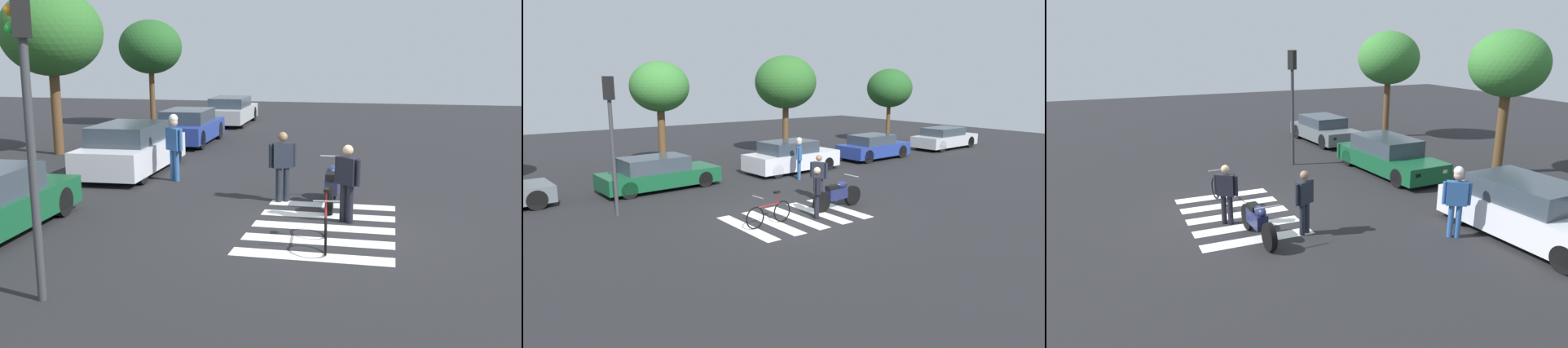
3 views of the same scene
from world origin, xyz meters
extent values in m
plane|color=#232326|center=(0.00, 0.00, 0.00)|extent=(60.00, 60.00, 0.00)
cylinder|color=black|center=(2.49, 0.04, 0.34)|extent=(0.68, 0.17, 0.67)
cylinder|color=black|center=(1.05, -0.03, 0.34)|extent=(0.68, 0.17, 0.67)
cube|color=#1E234C|center=(1.72, 0.00, 0.52)|extent=(0.81, 0.32, 0.36)
ellipsoid|color=#1E234C|center=(1.95, 0.02, 0.79)|extent=(0.49, 0.26, 0.24)
cube|color=black|center=(1.52, 0.00, 0.76)|extent=(0.45, 0.26, 0.12)
cylinder|color=#A5A5AD|center=(2.41, 0.04, 1.04)|extent=(0.06, 0.62, 0.04)
torus|color=black|center=(-1.65, -0.23, 0.33)|extent=(0.66, 0.11, 0.66)
torus|color=black|center=(-0.61, -0.12, 0.33)|extent=(0.66, 0.11, 0.66)
cylinder|color=maroon|center=(-1.13, -0.17, 0.61)|extent=(0.82, 0.13, 0.04)
cylinder|color=maroon|center=(-0.81, -0.14, 0.78)|extent=(0.04, 0.04, 0.34)
cube|color=black|center=(-0.81, -0.14, 0.96)|extent=(0.21, 0.12, 0.06)
cylinder|color=#99999E|center=(-1.54, -0.22, 0.93)|extent=(0.08, 0.46, 0.03)
cylinder|color=black|center=(0.44, -0.50, 0.40)|extent=(0.14, 0.14, 0.79)
cylinder|color=black|center=(0.55, -0.35, 0.40)|extent=(0.14, 0.14, 0.79)
cube|color=black|center=(0.50, -0.43, 1.08)|extent=(0.44, 0.49, 0.56)
sphere|color=tan|center=(0.50, -0.43, 1.50)|extent=(0.22, 0.22, 0.22)
cylinder|color=black|center=(0.33, -0.65, 1.08)|extent=(0.09, 0.09, 0.53)
cylinder|color=black|center=(0.66, -0.20, 1.08)|extent=(0.09, 0.09, 0.53)
cylinder|color=#1E232D|center=(1.97, 1.09, 0.41)|extent=(0.14, 0.14, 0.81)
cylinder|color=#1E232D|center=(1.89, 1.25, 0.41)|extent=(0.14, 0.14, 0.81)
cube|color=#1E232D|center=(1.93, 1.17, 1.10)|extent=(0.39, 0.51, 0.57)
sphere|color=#8C664C|center=(1.93, 1.17, 1.54)|extent=(0.22, 0.22, 0.22)
cylinder|color=#1E232D|center=(2.06, 0.91, 1.10)|extent=(0.09, 0.09, 0.55)
cylinder|color=#1E232D|center=(1.80, 1.43, 1.10)|extent=(0.09, 0.09, 0.55)
cylinder|color=#2D5999|center=(3.67, 4.52, 0.42)|extent=(0.14, 0.14, 0.84)
cylinder|color=#2D5999|center=(3.57, 4.37, 0.42)|extent=(0.14, 0.14, 0.84)
cube|color=#2D5999|center=(3.62, 4.45, 1.14)|extent=(0.44, 0.52, 0.60)
sphere|color=tan|center=(3.62, 4.45, 1.59)|extent=(0.23, 0.23, 0.23)
cylinder|color=#2D5999|center=(3.79, 4.69, 1.14)|extent=(0.09, 0.09, 0.57)
cylinder|color=#2D5999|center=(3.46, 4.20, 1.14)|extent=(0.09, 0.09, 0.57)
sphere|color=white|center=(3.62, 4.45, 1.70)|extent=(0.24, 0.24, 0.24)
cube|color=silver|center=(-1.80, 0.00, 0.00)|extent=(0.45, 2.84, 0.01)
cube|color=silver|center=(-0.90, 0.00, 0.00)|extent=(0.45, 2.84, 0.01)
cube|color=silver|center=(0.00, 0.00, 0.00)|extent=(0.45, 2.84, 0.01)
cube|color=silver|center=(0.90, 0.00, 0.00)|extent=(0.45, 2.84, 0.01)
cube|color=silver|center=(1.80, 0.00, 0.00)|extent=(0.45, 2.84, 0.01)
cylinder|color=black|center=(-6.42, 7.28, 0.34)|extent=(0.69, 0.25, 0.68)
cylinder|color=black|center=(-6.35, 5.75, 0.34)|extent=(0.69, 0.25, 0.68)
cylinder|color=black|center=(-9.09, 7.15, 0.34)|extent=(0.69, 0.25, 0.68)
cylinder|color=black|center=(-9.02, 5.62, 0.34)|extent=(0.69, 0.25, 0.68)
cube|color=slate|center=(-7.72, 6.45, 0.47)|extent=(4.00, 1.93, 0.56)
cube|color=#333D47|center=(-7.91, 6.44, 0.98)|extent=(2.19, 1.64, 0.46)
cube|color=#F2EDCC|center=(-5.83, 7.10, 0.55)|extent=(0.09, 0.20, 0.12)
cube|color=#F2EDCC|center=(-5.77, 5.98, 0.55)|extent=(0.09, 0.20, 0.12)
cylinder|color=black|center=(-0.40, 7.07, 0.32)|extent=(0.64, 0.25, 0.63)
cylinder|color=black|center=(-0.32, 5.54, 0.32)|extent=(0.64, 0.25, 0.63)
cylinder|color=black|center=(-3.49, 6.93, 0.32)|extent=(0.64, 0.25, 0.63)
cylinder|color=black|center=(-3.42, 5.39, 0.32)|extent=(0.64, 0.25, 0.63)
cube|color=#14512D|center=(-1.91, 6.23, 0.47)|extent=(4.63, 1.97, 0.59)
cube|color=#333D47|center=(-2.13, 6.22, 1.03)|extent=(2.53, 1.66, 0.54)
cube|color=#F2EDCC|center=(0.30, 6.90, 0.55)|extent=(0.09, 0.20, 0.12)
cube|color=#F2EDCC|center=(0.35, 5.78, 0.55)|extent=(0.09, 0.20, 0.12)
cylinder|color=black|center=(6.02, 5.31, 0.31)|extent=(0.62, 0.25, 0.61)
cylinder|color=black|center=(2.90, 6.79, 0.31)|extent=(0.62, 0.25, 0.61)
cylinder|color=black|center=(2.98, 5.16, 0.31)|extent=(0.62, 0.25, 0.61)
cube|color=silver|center=(4.46, 6.05, 0.54)|extent=(4.57, 2.06, 0.73)
cube|color=#333D47|center=(4.24, 6.04, 1.17)|extent=(2.50, 1.74, 0.54)
cylinder|color=#38383D|center=(-4.43, 3.48, 1.82)|extent=(0.12, 0.12, 3.63)
cube|color=black|center=(-4.43, 3.48, 3.98)|extent=(0.33, 0.33, 0.70)
sphere|color=red|center=(-4.50, 3.59, 4.21)|extent=(0.16, 0.16, 0.16)
sphere|color=orange|center=(-4.50, 3.59, 3.98)|extent=(0.16, 0.16, 0.16)
sphere|color=green|center=(-4.50, 3.59, 3.75)|extent=(0.16, 0.16, 0.16)
cylinder|color=brown|center=(-7.66, 9.83, 1.37)|extent=(0.30, 0.30, 2.74)
ellipsoid|color=#387A33|center=(-7.66, 9.83, 3.85)|extent=(2.96, 2.96, 2.51)
cylinder|color=brown|center=(-0.30, 9.83, 1.45)|extent=(0.35, 0.35, 2.89)
ellipsoid|color=#387A33|center=(-0.30, 9.83, 3.90)|extent=(2.69, 2.69, 2.29)
camera|label=1|loc=(-11.64, -1.25, 3.46)|focal=41.70mm
camera|label=2|loc=(-8.68, -11.19, 4.25)|focal=32.45mm
camera|label=3|loc=(11.91, -3.21, 4.71)|focal=32.21mm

